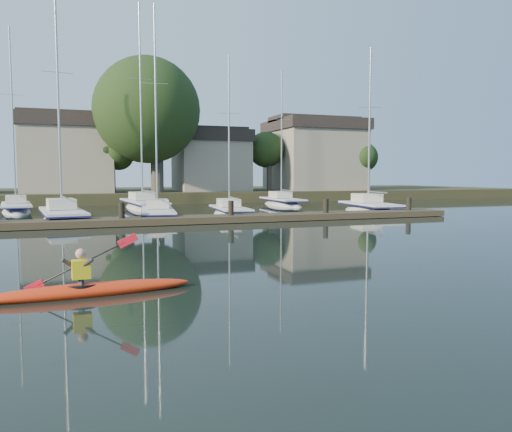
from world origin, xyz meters
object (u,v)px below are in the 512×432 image
object	(u,v)px
sailboat_1	(63,224)
sailboat_2	(158,221)
sailboat_5	(16,214)
sailboat_7	(282,207)
kayak	(88,287)
sailboat_4	(369,215)
sailboat_3	(230,218)
sailboat_6	(144,211)
dock	(178,220)

from	to	relation	value
sailboat_1	sailboat_2	size ratio (longest dim) A/B	1.04
sailboat_5	sailboat_7	xyz separation A→B (m)	(21.07, 0.74, -0.01)
kayak	sailboat_4	xyz separation A→B (m)	(19.42, 19.28, -0.39)
sailboat_3	sailboat_6	bearing A→B (deg)	123.77
sailboat_4	sailboat_5	world-z (taller)	sailboat_5
sailboat_2	sailboat_3	xyz separation A→B (m)	(4.83, 0.66, 0.00)
sailboat_3	sailboat_4	xyz separation A→B (m)	(10.19, -0.67, -0.04)
sailboat_1	sailboat_6	distance (m)	10.53
dock	sailboat_4	xyz separation A→B (m)	(14.45, 3.78, -0.41)
kayak	sailboat_5	distance (m)	28.45
dock	sailboat_6	world-z (taller)	sailboat_6
sailboat_3	sailboat_5	world-z (taller)	sailboat_5
sailboat_6	sailboat_7	size ratio (longest dim) A/B	1.33
kayak	sailboat_3	bearing A→B (deg)	60.40
dock	sailboat_7	distance (m)	17.74
kayak	sailboat_3	xyz separation A→B (m)	(9.24, 19.95, -0.35)
sailboat_4	dock	bearing A→B (deg)	-158.57
sailboat_7	sailboat_6	bearing A→B (deg)	-175.43
kayak	sailboat_4	bearing A→B (deg)	40.02
dock	sailboat_6	xyz separation A→B (m)	(-0.35, 12.66, -0.40)
sailboat_4	sailboat_1	bearing A→B (deg)	-173.26
kayak	sailboat_6	xyz separation A→B (m)	(4.62, 28.16, -0.38)
sailboat_4	kayak	bearing A→B (deg)	-128.44
dock	sailboat_4	world-z (taller)	sailboat_4
sailboat_2	sailboat_5	xyz separation A→B (m)	(-8.81, 8.81, -0.00)
kayak	sailboat_1	world-z (taller)	sailboat_1
sailboat_1	sailboat_6	size ratio (longest dim) A/B	0.85
sailboat_3	sailboat_4	size ratio (longest dim) A/B	0.89
sailboat_2	kayak	bearing A→B (deg)	-96.10
sailboat_5	sailboat_2	bearing A→B (deg)	-51.62
kayak	sailboat_1	size ratio (longest dim) A/B	0.32
sailboat_2	sailboat_7	bearing A→B (deg)	44.68
sailboat_2	sailboat_5	size ratio (longest dim) A/B	0.98
dock	sailboat_3	size ratio (longest dim) A/B	2.94
sailboat_2	sailboat_6	world-z (taller)	sailboat_6
sailboat_7	sailboat_2	bearing A→B (deg)	-140.76
kayak	sailboat_2	distance (m)	19.79
sailboat_3	sailboat_2	bearing A→B (deg)	-167.78
sailboat_1	sailboat_5	bearing A→B (deg)	104.03
kayak	sailboat_2	world-z (taller)	sailboat_2
sailboat_2	sailboat_6	bearing A→B (deg)	95.35
kayak	sailboat_6	distance (m)	28.54
sailboat_6	sailboat_5	bearing A→B (deg)	175.52
dock	sailboat_6	bearing A→B (deg)	91.58
sailboat_3	sailboat_5	xyz separation A→B (m)	(-13.64, 8.15, -0.01)
sailboat_3	sailboat_7	world-z (taller)	sailboat_7
sailboat_5	sailboat_6	size ratio (longest dim) A/B	0.83
sailboat_3	sailboat_6	size ratio (longest dim) A/B	0.67
sailboat_2	sailboat_7	xyz separation A→B (m)	(12.26, 9.55, -0.02)
sailboat_1	kayak	bearing A→B (deg)	-93.68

